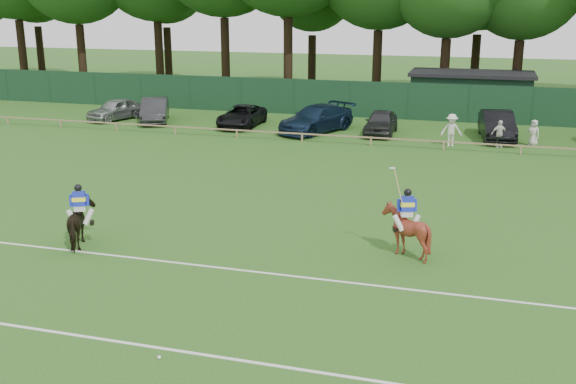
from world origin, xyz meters
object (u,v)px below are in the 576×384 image
at_px(sedan_silver, 116,109).
at_px(spectator_left, 451,130).
at_px(horse_dark, 81,224).
at_px(polo_ball, 159,357).
at_px(sedan_grey, 155,110).
at_px(suv_black, 242,116).
at_px(spectator_mid, 499,134).
at_px(sedan_navy, 316,119).
at_px(estate_black, 497,125).
at_px(hatch_grey, 381,122).
at_px(utility_shed, 471,94).
at_px(horse_chestnut, 406,231).
at_px(spectator_right, 534,133).

relative_size(sedan_silver, spectator_left, 2.33).
relative_size(horse_dark, polo_ball, 20.30).
height_order(sedan_grey, suv_black, sedan_grey).
bearing_deg(sedan_silver, spectator_mid, 13.88).
height_order(sedan_navy, estate_black, estate_black).
bearing_deg(horse_dark, sedan_navy, -123.77).
bearing_deg(spectator_left, sedan_navy, 155.89).
xyz_separation_m(hatch_grey, utility_shed, (4.97, 8.59, 0.80)).
xyz_separation_m(estate_black, polo_ball, (-7.61, -28.29, -0.77)).
bearing_deg(sedan_silver, horse_chestnut, -23.74).
bearing_deg(horse_dark, spectator_right, -152.85).
relative_size(sedan_grey, estate_black, 0.96).
height_order(horse_chestnut, sedan_grey, horse_chestnut).
xyz_separation_m(sedan_silver, utility_shed, (23.02, 8.54, 0.82)).
bearing_deg(horse_chestnut, spectator_mid, -116.86).
height_order(horse_chestnut, polo_ball, horse_chestnut).
xyz_separation_m(hatch_grey, spectator_right, (8.68, -0.97, 0.00)).
bearing_deg(polo_ball, horse_dark, 134.05).
distance_m(sedan_silver, spectator_left, 22.44).
bearing_deg(utility_shed, polo_ball, -99.10).
height_order(estate_black, utility_shed, utility_shed).
bearing_deg(spectator_left, suv_black, 158.71).
height_order(horse_dark, polo_ball, horse_dark).
height_order(horse_chestnut, utility_shed, utility_shed).
xyz_separation_m(spectator_left, spectator_mid, (2.56, 0.33, -0.14)).
distance_m(hatch_grey, spectator_right, 8.73).
distance_m(sedan_silver, spectator_mid, 24.96).
relative_size(horse_dark, estate_black, 0.37).
bearing_deg(horse_dark, spectator_left, -145.75).
height_order(horse_chestnut, sedan_silver, horse_chestnut).
distance_m(horse_dark, sedan_silver, 24.68).
bearing_deg(hatch_grey, sedan_silver, 178.89).
bearing_deg(suv_black, estate_black, -0.21).
bearing_deg(sedan_navy, horse_dark, -72.30).
height_order(estate_black, spectator_left, spectator_left).
bearing_deg(utility_shed, suv_black, -148.68).
bearing_deg(spectator_right, spectator_mid, -118.57).
bearing_deg(polo_ball, spectator_right, 70.45).
xyz_separation_m(sedan_silver, sedan_grey, (2.92, 0.01, 0.07)).
relative_size(estate_black, spectator_left, 2.76).
bearing_deg(spectator_left, utility_shed, 75.26).
bearing_deg(horse_chestnut, sedan_navy, -85.40).
bearing_deg(horse_chestnut, utility_shed, -109.53).
distance_m(horse_dark, sedan_grey, 23.49).
distance_m(sedan_silver, hatch_grey, 18.05).
distance_m(horse_chestnut, spectator_right, 19.43).
xyz_separation_m(suv_black, polo_ball, (8.12, -27.96, -0.62)).
xyz_separation_m(horse_dark, sedan_navy, (2.74, 21.46, 0.04)).
xyz_separation_m(estate_black, spectator_mid, (0.09, -2.39, -0.05)).
bearing_deg(sedan_grey, spectator_mid, -28.60).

